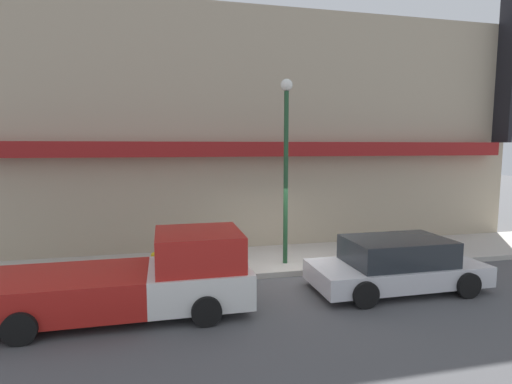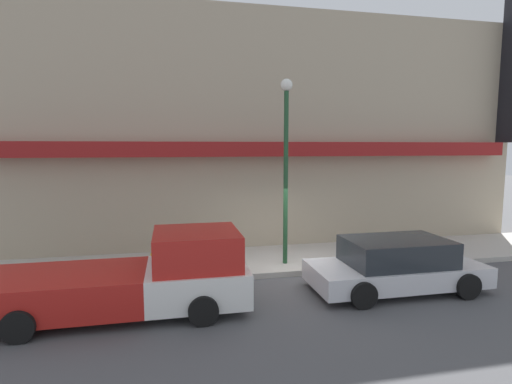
% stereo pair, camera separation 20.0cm
% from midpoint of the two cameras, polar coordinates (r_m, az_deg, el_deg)
% --- Properties ---
extents(ground_plane, '(80.00, 80.00, 0.00)m').
position_cam_midpoint_polar(ground_plane, '(11.95, 6.53, -11.90)').
color(ground_plane, '#4C4C4F').
extents(sidewalk, '(36.00, 3.07, 0.17)m').
position_cam_midpoint_polar(sidewalk, '(13.32, 4.39, -9.55)').
color(sidewalk, '#B7B2A8').
rests_on(sidewalk, ground).
extents(building, '(19.80, 3.80, 10.38)m').
position_cam_midpoint_polar(building, '(15.73, 1.43, 8.42)').
color(building, tan).
rests_on(building, ground).
extents(pickup_truck, '(5.72, 2.31, 1.82)m').
position_cam_midpoint_polar(pickup_truck, '(9.64, -15.79, -11.73)').
color(pickup_truck, white).
rests_on(pickup_truck, ground).
extents(parked_car, '(4.53, 2.12, 1.37)m').
position_cam_midpoint_polar(parked_car, '(11.29, 19.84, -9.80)').
color(parked_car, silver).
rests_on(parked_car, ground).
extents(fire_hydrant, '(0.18, 0.18, 0.69)m').
position_cam_midpoint_polar(fire_hydrant, '(11.65, -13.91, -9.93)').
color(fire_hydrant, yellow).
rests_on(fire_hydrant, sidewalk).
extents(street_lamp, '(0.36, 0.36, 5.59)m').
position_cam_midpoint_polar(street_lamp, '(12.10, 4.78, 5.98)').
color(street_lamp, '#1E4728').
rests_on(street_lamp, sidewalk).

